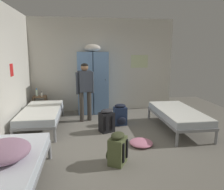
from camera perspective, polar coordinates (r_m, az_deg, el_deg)
name	(u,v)px	position (r m, az deg, el deg)	size (l,w,h in m)	color
ground_plane	(114,142)	(4.58, 0.43, -12.37)	(8.17, 8.17, 0.00)	slate
room_backdrop	(59,69)	(5.41, -13.92, 6.64)	(4.49, 5.17, 2.86)	beige
locker_bank	(93,81)	(6.49, -5.11, 3.61)	(0.90, 0.55, 2.07)	#6B93C6
shelf_unit	(40,104)	(6.67, -18.61, -2.18)	(0.38, 0.30, 0.57)	brown
bed_left_rear	(42,113)	(5.52, -18.28, -4.57)	(0.90, 1.90, 0.49)	gray
bed_right	(178,114)	(5.39, 17.13, -4.89)	(0.90, 1.90, 0.49)	gray
bed_left_front	(4,168)	(3.22, -26.79, -17.03)	(0.90, 1.90, 0.49)	gray
bedding_heap	(4,151)	(3.14, -26.83, -13.17)	(0.65, 0.68, 0.24)	gray
person_traveler	(85,87)	(5.71, -7.21, 2.18)	(0.47, 0.29, 1.56)	#3D3833
water_bottle	(37,93)	(6.64, -19.43, 0.59)	(0.07, 0.07, 0.23)	silver
lotion_bottle	(42,94)	(6.56, -18.23, 0.20)	(0.05, 0.05, 0.15)	white
backpack_navy	(120,115)	(5.50, 2.21, -5.36)	(0.34, 0.36, 0.55)	navy
backpack_black	(106,121)	(5.05, -1.50, -6.92)	(0.39, 0.40, 0.55)	black
backpack_olive	(117,149)	(3.68, 1.37, -14.19)	(0.41, 0.40, 0.55)	#566038
clothes_pile_pink	(141,143)	(4.46, 7.76, -12.47)	(0.47, 0.49, 0.10)	pink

